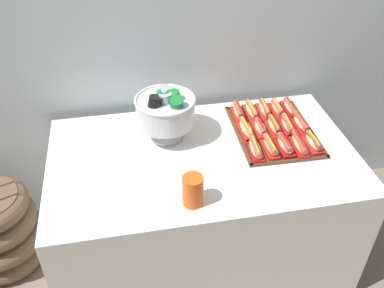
% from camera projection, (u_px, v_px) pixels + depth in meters
% --- Properties ---
extents(ground_plane, '(10.00, 10.00, 0.00)m').
position_uv_depth(ground_plane, '(201.00, 251.00, 2.55)').
color(ground_plane, '#7A6B5B').
extents(back_wall, '(6.00, 0.10, 2.60)m').
position_uv_depth(back_wall, '(183.00, 7.00, 2.19)').
color(back_wall, '#B2BCC1').
rests_on(back_wall, ground_plane).
extents(buffet_table, '(1.52, 0.89, 0.76)m').
position_uv_depth(buffet_table, '(202.00, 205.00, 2.30)').
color(buffet_table, white).
rests_on(buffet_table, ground_plane).
extents(serving_tray, '(0.42, 0.53, 0.01)m').
position_uv_depth(serving_tray, '(273.00, 131.00, 2.23)').
color(serving_tray, '#56331E').
rests_on(serving_tray, buffet_table).
extents(hot_dog_0, '(0.07, 0.18, 0.06)m').
position_uv_depth(hot_dog_0, '(255.00, 149.00, 2.07)').
color(hot_dog_0, '#B21414').
rests_on(hot_dog_0, serving_tray).
extents(hot_dog_1, '(0.06, 0.16, 0.07)m').
position_uv_depth(hot_dog_1, '(270.00, 146.00, 2.07)').
color(hot_dog_1, red).
rests_on(hot_dog_1, serving_tray).
extents(hot_dog_2, '(0.07, 0.15, 0.06)m').
position_uv_depth(hot_dog_2, '(285.00, 145.00, 2.08)').
color(hot_dog_2, '#B21414').
rests_on(hot_dog_2, serving_tray).
extents(hot_dog_3, '(0.07, 0.19, 0.06)m').
position_uv_depth(hot_dog_3, '(299.00, 144.00, 2.09)').
color(hot_dog_3, red).
rests_on(hot_dog_3, serving_tray).
extents(hot_dog_4, '(0.07, 0.15, 0.06)m').
position_uv_depth(hot_dog_4, '(313.00, 142.00, 2.10)').
color(hot_dog_4, red).
rests_on(hot_dog_4, serving_tray).
extents(hot_dog_5, '(0.07, 0.18, 0.06)m').
position_uv_depth(hot_dog_5, '(246.00, 129.00, 2.19)').
color(hot_dog_5, red).
rests_on(hot_dog_5, serving_tray).
extents(hot_dog_6, '(0.06, 0.15, 0.06)m').
position_uv_depth(hot_dog_6, '(260.00, 128.00, 2.20)').
color(hot_dog_6, red).
rests_on(hot_dog_6, serving_tray).
extents(hot_dog_7, '(0.06, 0.17, 0.06)m').
position_uv_depth(hot_dog_7, '(274.00, 126.00, 2.21)').
color(hot_dog_7, red).
rests_on(hot_dog_7, serving_tray).
extents(hot_dog_8, '(0.07, 0.17, 0.06)m').
position_uv_depth(hot_dog_8, '(288.00, 125.00, 2.22)').
color(hot_dog_8, red).
rests_on(hot_dog_8, serving_tray).
extents(hot_dog_9, '(0.07, 0.18, 0.06)m').
position_uv_depth(hot_dog_9, '(301.00, 124.00, 2.23)').
color(hot_dog_9, red).
rests_on(hot_dog_9, serving_tray).
extents(hot_dog_10, '(0.07, 0.16, 0.06)m').
position_uv_depth(hot_dog_10, '(239.00, 112.00, 2.32)').
color(hot_dog_10, red).
rests_on(hot_dog_10, serving_tray).
extents(hot_dog_11, '(0.06, 0.18, 0.06)m').
position_uv_depth(hot_dog_11, '(252.00, 111.00, 2.33)').
color(hot_dog_11, red).
rests_on(hot_dog_11, serving_tray).
extents(hot_dog_12, '(0.08, 0.18, 0.06)m').
position_uv_depth(hot_dog_12, '(265.00, 110.00, 2.34)').
color(hot_dog_12, red).
rests_on(hot_dog_12, serving_tray).
extents(hot_dog_13, '(0.06, 0.16, 0.06)m').
position_uv_depth(hot_dog_13, '(278.00, 109.00, 2.35)').
color(hot_dog_13, red).
rests_on(hot_dog_13, serving_tray).
extents(hot_dog_14, '(0.06, 0.17, 0.06)m').
position_uv_depth(hot_dog_14, '(290.00, 108.00, 2.36)').
color(hot_dog_14, '#B21414').
rests_on(hot_dog_14, serving_tray).
extents(punch_bowl, '(0.31, 0.31, 0.28)m').
position_uv_depth(punch_bowl, '(166.00, 110.00, 2.09)').
color(punch_bowl, silver).
rests_on(punch_bowl, buffet_table).
extents(cup_stack, '(0.09, 0.09, 0.14)m').
position_uv_depth(cup_stack, '(193.00, 191.00, 1.78)').
color(cup_stack, '#EA5B19').
rests_on(cup_stack, buffet_table).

